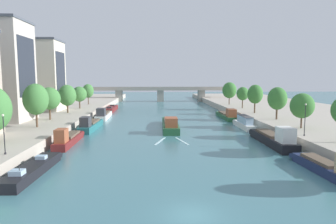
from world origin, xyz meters
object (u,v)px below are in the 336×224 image
object	(u,v)px
moored_boat_left_gap_after	(91,125)
tree_left_distant	(79,94)
moored_boat_left_end	(104,115)
lamppost_right_bank	(305,118)
tree_right_second	(229,90)
lamppost_left_bank	(4,132)
moored_boat_right_second	(328,167)
bridge_far	(160,92)
moored_boat_right_lone	(227,115)
tree_left_second	(49,99)
tree_right_far	(277,99)
tree_left_past_mid	(67,95)
tree_left_by_lamp	(36,99)
moored_boat_right_downstream	(244,123)
moored_boat_left_upstream	(68,139)
tree_left_far	(88,91)
tree_right_distant	(255,94)
moored_boat_right_end	(274,139)
tree_right_past_mid	(302,106)
tree_right_end_of_row	(243,94)
barge_midriver	(170,124)
moored_boat_left_midway	(33,169)
moored_boat_left_far	(111,109)

from	to	relation	value
moored_boat_left_gap_after	tree_left_distant	bearing A→B (deg)	108.28
moored_boat_left_end	lamppost_right_bank	xyz separation A→B (m)	(35.47, -34.41, 3.57)
tree_right_second	lamppost_left_bank	distance (m)	74.21
moored_boat_right_second	bridge_far	world-z (taller)	bridge_far
moored_boat_right_lone	tree_left_second	distance (m)	42.82
moored_boat_right_second	tree_left_second	bearing A→B (deg)	141.61
moored_boat_left_gap_after	tree_right_far	bearing A→B (deg)	0.18
tree_left_past_mid	tree_right_far	world-z (taller)	tree_left_past_mid
tree_left_by_lamp	lamppost_right_bank	bearing A→B (deg)	-13.00
moored_boat_right_downstream	tree_left_distant	world-z (taller)	tree_left_distant
tree_left_past_mid	tree_right_second	bearing A→B (deg)	24.94
moored_boat_left_upstream	tree_left_far	size ratio (longest dim) A/B	1.84
tree_left_far	tree_right_second	bearing A→B (deg)	-2.51
tree_left_by_lamp	tree_right_distant	size ratio (longest dim) A/B	1.10
tree_right_second	lamppost_right_bank	xyz separation A→B (m)	(-2.05, -52.66, -1.95)
tree_left_second	lamppost_right_bank	xyz separation A→B (m)	(43.90, -19.41, -1.73)
moored_boat_right_end	tree_left_distant	world-z (taller)	tree_left_distant
lamppost_left_bank	lamppost_right_bank	xyz separation A→B (m)	(39.24, 8.96, 0.13)
moored_boat_left_gap_after	tree_left_far	size ratio (longest dim) A/B	2.04
moored_boat_left_end	tree_right_second	size ratio (longest dim) A/B	1.98
moored_boat_left_upstream	lamppost_right_bank	distance (m)	36.28
moored_boat_left_end	tree_left_by_lamp	bearing A→B (deg)	-106.93
moored_boat_left_upstream	tree_right_second	xyz separation A→B (m)	(37.95, 48.78, 5.53)
tree_right_past_mid	bridge_far	size ratio (longest dim) A/B	0.10
moored_boat_right_end	tree_right_end_of_row	distance (m)	39.43
barge_midriver	lamppost_right_bank	size ratio (longest dim) A/B	3.65
moored_boat_left_gap_after	tree_right_far	xyz separation A→B (m)	(38.35, 0.12, 5.22)
moored_boat_right_end	tree_left_second	world-z (taller)	tree_left_second
tree_left_far	tree_right_far	distance (m)	59.71
tree_left_far	bridge_far	xyz separation A→B (m)	(24.14, 34.26, -2.11)
barge_midriver	tree_right_past_mid	xyz separation A→B (m)	(21.95, -11.13, 4.75)
moored_boat_left_midway	tree_left_second	bearing A→B (deg)	105.47
moored_boat_right_second	lamppost_right_bank	bearing A→B (deg)	73.45
tree_left_past_mid	tree_right_end_of_row	world-z (taller)	tree_left_past_mid
moored_boat_left_midway	moored_boat_left_far	bearing A→B (deg)	90.37
tree_left_by_lamp	tree_right_end_of_row	world-z (taller)	tree_left_by_lamp
moored_boat_left_far	bridge_far	distance (m)	40.67
moored_boat_right_end	tree_right_end_of_row	world-z (taller)	tree_right_end_of_row
moored_boat_right_downstream	tree_left_far	size ratio (longest dim) A/B	1.62
moored_boat_left_far	bridge_far	bearing A→B (deg)	66.04
tree_right_end_of_row	moored_boat_left_far	bearing A→B (deg)	163.65
moored_boat_right_end	tree_right_distant	distance (m)	28.31
moored_boat_right_second	moored_boat_right_end	distance (m)	14.39
moored_boat_left_gap_after	tree_left_far	bearing A→B (deg)	102.79
lamppost_left_bank	lamppost_right_bank	world-z (taller)	lamppost_right_bank
moored_boat_left_far	tree_left_second	xyz separation A→B (m)	(-7.90, -32.47, 5.54)
moored_boat_right_lone	tree_left_past_mid	xyz separation A→B (m)	(-40.16, -1.28, 5.31)
moored_boat_left_gap_after	tree_right_end_of_row	bearing A→B (deg)	31.24
tree_left_past_mid	tree_left_distant	bearing A→B (deg)	88.34
barge_midriver	tree_left_past_mid	size ratio (longest dim) A/B	2.56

